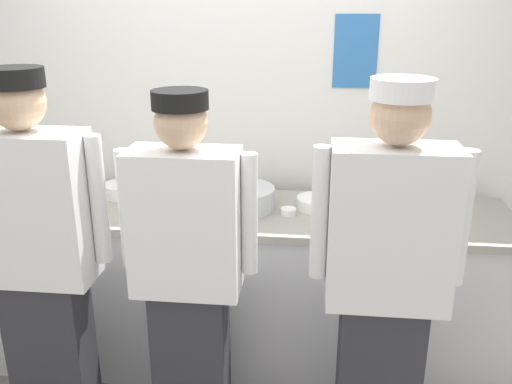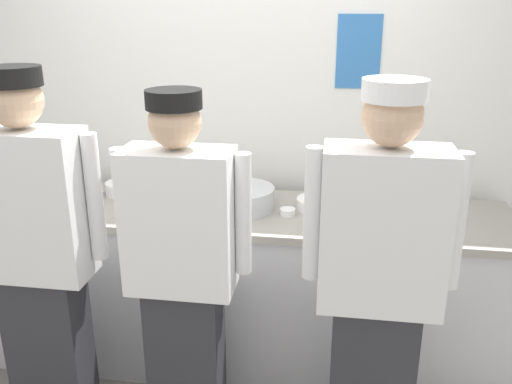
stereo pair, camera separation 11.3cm
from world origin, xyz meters
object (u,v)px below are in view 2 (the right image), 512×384
object	(u,v)px
mixing_bowl_steel	(240,198)
chef_far_right	(379,282)
squeeze_bottle_primary	(355,195)
chef_near_left	(37,253)
plate_stack_rear	(317,204)
ramekin_green_sauce	(288,212)
ramekin_yellow_sauce	(331,220)
chef_center	(182,268)
plate_stack_front	(125,188)
deli_cup	(143,199)
ramekin_orange_sauce	(194,197)
sheet_tray	(54,197)

from	to	relation	value
mixing_bowl_steel	chef_far_right	bearing A→B (deg)	-45.49
mixing_bowl_steel	squeeze_bottle_primary	distance (m)	0.61
chef_near_left	chef_far_right	distance (m)	1.48
plate_stack_rear	ramekin_green_sauce	distance (m)	0.19
ramekin_green_sauce	ramekin_yellow_sauce	bearing A→B (deg)	-18.52
chef_center	chef_far_right	distance (m)	0.84
chef_far_right	plate_stack_front	size ratio (longest dim) A/B	7.86
chef_far_right	squeeze_bottle_primary	size ratio (longest dim) A/B	8.61
chef_near_left	deli_cup	xyz separation A→B (m)	(0.28, 0.60, 0.05)
chef_center	deli_cup	world-z (taller)	chef_center
plate_stack_front	squeeze_bottle_primary	world-z (taller)	squeeze_bottle_primary
plate_stack_front	deli_cup	world-z (taller)	deli_cup
chef_center	deli_cup	xyz separation A→B (m)	(-0.37, 0.55, 0.10)
chef_far_right	plate_stack_rear	xyz separation A→B (m)	(-0.28, 0.75, 0.04)
deli_cup	ramekin_orange_sauce	bearing A→B (deg)	34.76
squeeze_bottle_primary	sheet_tray	bearing A→B (deg)	-178.39
sheet_tray	ramekin_yellow_sauce	bearing A→B (deg)	-4.48
sheet_tray	squeeze_bottle_primary	xyz separation A→B (m)	(1.66, 0.05, 0.08)
plate_stack_rear	ramekin_yellow_sauce	distance (m)	0.21
sheet_tray	ramekin_yellow_sauce	distance (m)	1.55
ramekin_orange_sauce	sheet_tray	bearing A→B (deg)	-172.47
ramekin_yellow_sauce	deli_cup	distance (m)	1.01
chef_near_left	chef_far_right	world-z (taller)	chef_near_left
chef_near_left	sheet_tray	distance (m)	0.71
chef_near_left	ramekin_orange_sauce	world-z (taller)	chef_near_left
ramekin_green_sauce	deli_cup	distance (m)	0.78
chef_near_left	chef_center	size ratio (longest dim) A/B	1.05
plate_stack_front	mixing_bowl_steel	world-z (taller)	mixing_bowl_steel
sheet_tray	ramekin_orange_sauce	world-z (taller)	ramekin_orange_sauce
plate_stack_front	plate_stack_rear	size ratio (longest dim) A/B	1.00
chef_center	plate_stack_front	bearing A→B (deg)	125.96
plate_stack_front	ramekin_green_sauce	xyz separation A→B (m)	(0.96, -0.19, -0.02)
chef_center	plate_stack_front	xyz separation A→B (m)	(-0.55, 0.76, 0.09)
chef_near_left	ramekin_orange_sauce	size ratio (longest dim) A/B	16.08
mixing_bowl_steel	ramekin_orange_sauce	xyz separation A→B (m)	(-0.28, 0.08, -0.04)
sheet_tray	chef_far_right	bearing A→B (deg)	-21.33
ramekin_orange_sauce	ramekin_green_sauce	size ratio (longest dim) A/B	1.34
ramekin_orange_sauce	ramekin_green_sauce	xyz separation A→B (m)	(0.54, -0.15, -0.00)
chef_far_right	chef_center	bearing A→B (deg)	175.06
plate_stack_rear	chef_center	bearing A→B (deg)	-129.29
plate_stack_rear	squeeze_bottle_primary	bearing A→B (deg)	-6.64
plate_stack_front	ramekin_yellow_sauce	distance (m)	1.22
chef_center	plate_stack_front	world-z (taller)	chef_center
sheet_tray	ramekin_green_sauce	distance (m)	1.32
chef_center	ramekin_green_sauce	distance (m)	0.70
chef_far_right	sheet_tray	world-z (taller)	chef_far_right
plate_stack_front	sheet_tray	world-z (taller)	plate_stack_front
chef_far_right	ramekin_green_sauce	size ratio (longest dim) A/B	21.37
chef_near_left	sheet_tray	xyz separation A→B (m)	(-0.26, 0.66, 0.01)
ramekin_green_sauce	deli_cup	xyz separation A→B (m)	(-0.78, -0.02, 0.03)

